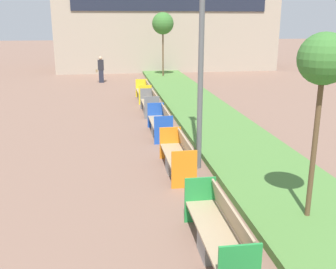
% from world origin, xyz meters
% --- Properties ---
extents(planter_grass_strip, '(2.80, 120.00, 0.18)m').
position_xyz_m(planter_grass_strip, '(3.20, 12.00, 0.09)').
color(planter_grass_strip, '#4C7A38').
rests_on(planter_grass_strip, ground).
extents(building_backdrop, '(17.46, 6.88, 9.45)m').
position_xyz_m(building_backdrop, '(4.00, 35.69, 4.73)').
color(building_backdrop, tan).
rests_on(building_backdrop, ground).
extents(bench_green_frame, '(0.65, 2.46, 0.94)m').
position_xyz_m(bench_green_frame, '(0.94, 7.57, 0.38)').
color(bench_green_frame, gray).
rests_on(bench_green_frame, ground).
extents(bench_orange_frame, '(0.65, 2.21, 0.94)m').
position_xyz_m(bench_orange_frame, '(0.94, 11.52, 0.37)').
color(bench_orange_frame, gray).
rests_on(bench_orange_frame, ground).
extents(bench_blue_frame, '(0.65, 2.19, 0.94)m').
position_xyz_m(bench_blue_frame, '(0.94, 15.08, 0.37)').
color(bench_blue_frame, gray).
rests_on(bench_blue_frame, ground).
extents(bench_grey_frame, '(0.65, 2.04, 0.94)m').
position_xyz_m(bench_grey_frame, '(0.94, 18.47, 0.37)').
color(bench_grey_frame, gray).
rests_on(bench_grey_frame, ground).
extents(bench_yellow_frame, '(0.65, 2.09, 0.94)m').
position_xyz_m(bench_yellow_frame, '(0.94, 21.46, 0.37)').
color(bench_yellow_frame, gray).
rests_on(bench_yellow_frame, ground).
extents(sapling_tree_near, '(0.93, 0.93, 3.70)m').
position_xyz_m(sapling_tree_near, '(2.99, 8.38, 3.17)').
color(sapling_tree_near, brown).
rests_on(sapling_tree_near, ground).
extents(sapling_tree_far, '(1.48, 1.48, 4.47)m').
position_xyz_m(sapling_tree_far, '(2.99, 29.29, 3.71)').
color(sapling_tree_far, brown).
rests_on(sapling_tree_far, ground).
extents(pedestrian_walking, '(0.53, 0.24, 1.70)m').
position_xyz_m(pedestrian_walking, '(-1.29, 27.93, 0.86)').
color(pedestrian_walking, '#232633').
rests_on(pedestrian_walking, ground).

